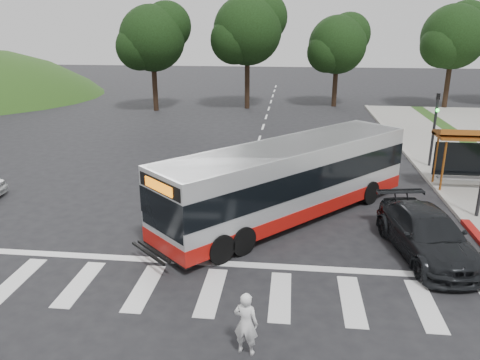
# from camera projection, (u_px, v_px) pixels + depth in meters

# --- Properties ---
(ground) EXTENTS (140.00, 140.00, 0.00)m
(ground) POSITION_uv_depth(u_px,v_px,m) (233.00, 223.00, 18.27)
(ground) COLOR black
(ground) RESTS_ON ground
(sidewalk_east) EXTENTS (4.00, 40.00, 0.12)m
(sidewalk_east) POSITION_uv_depth(u_px,v_px,m) (459.00, 170.00, 24.62)
(sidewalk_east) COLOR gray
(sidewalk_east) RESTS_ON ground
(curb_east) EXTENTS (0.30, 40.00, 0.15)m
(curb_east) POSITION_uv_depth(u_px,v_px,m) (420.00, 169.00, 24.83)
(curb_east) COLOR #9E9991
(curb_east) RESTS_ON ground
(crosswalk_ladder) EXTENTS (18.00, 2.60, 0.01)m
(crosswalk_ladder) POSITION_uv_depth(u_px,v_px,m) (211.00, 292.00, 13.56)
(crosswalk_ladder) COLOR silver
(crosswalk_ladder) RESTS_ON ground
(traffic_signal_ne_short) EXTENTS (0.18, 0.37, 4.00)m
(traffic_signal_ne_short) POSITION_uv_depth(u_px,v_px,m) (435.00, 122.00, 24.47)
(traffic_signal_ne_short) COLOR black
(traffic_signal_ne_short) RESTS_ON ground
(tree_ne_a) EXTENTS (6.16, 5.74, 9.30)m
(tree_ne_a) POSITION_uv_depth(u_px,v_px,m) (455.00, 36.00, 40.98)
(tree_ne_a) COLOR black
(tree_ne_a) RESTS_ON parking_lot
(tree_north_a) EXTENTS (6.60, 6.15, 10.17)m
(tree_north_a) POSITION_uv_depth(u_px,v_px,m) (248.00, 29.00, 40.84)
(tree_north_a) COLOR black
(tree_north_a) RESTS_ON ground
(tree_north_b) EXTENTS (5.72, 5.33, 8.43)m
(tree_north_b) POSITION_uv_depth(u_px,v_px,m) (338.00, 44.00, 42.27)
(tree_north_b) COLOR black
(tree_north_b) RESTS_ON ground
(tree_north_c) EXTENTS (6.16, 5.74, 9.30)m
(tree_north_c) POSITION_uv_depth(u_px,v_px,m) (153.00, 37.00, 40.00)
(tree_north_c) COLOR black
(tree_north_c) RESTS_ON ground
(transit_bus) EXTENTS (9.81, 10.25, 3.01)m
(transit_bus) POSITION_uv_depth(u_px,v_px,m) (290.00, 182.00, 18.32)
(transit_bus) COLOR #B8BBBE
(transit_bus) RESTS_ON ground
(pedestrian) EXTENTS (0.65, 0.50, 1.60)m
(pedestrian) POSITION_uv_depth(u_px,v_px,m) (246.00, 323.00, 10.82)
(pedestrian) COLOR white
(pedestrian) RESTS_ON ground
(dark_sedan) EXTENTS (2.99, 5.44, 1.50)m
(dark_sedan) POSITION_uv_depth(u_px,v_px,m) (427.00, 234.00, 15.54)
(dark_sedan) COLOR black
(dark_sedan) RESTS_ON ground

